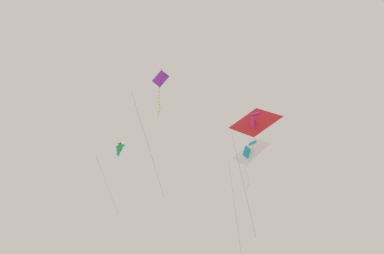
{
  "coord_description": "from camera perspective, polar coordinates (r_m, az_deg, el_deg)",
  "views": [
    {
      "loc": [
        0.0,
        35.88,
        15.59
      ],
      "look_at": [
        -0.57,
        1.9,
        29.43
      ],
      "focal_mm": 39.84,
      "sensor_mm": 36.0,
      "label": 1
    }
  ],
  "objects": [
    {
      "name": "kite_fish_far_centre",
      "position": [
        44.04,
        -9.64,
        -2.73
      ],
      "size": [
        2.9,
        2.59,
        7.13
      ],
      "rotation": [
        0.26,
        0.0,
        5.72
      ],
      "color": "green"
    },
    {
      "name": "kite_delta_highest",
      "position": [
        32.92,
        8.39,
        0.63
      ],
      "size": [
        3.41,
        2.58,
        9.4
      ],
      "rotation": [
        0.32,
        0.0,
        5.74
      ],
      "color": "red"
    },
    {
      "name": "kite_diamond_low_drifter",
      "position": [
        34.24,
        -4.27,
        6.2
      ],
      "size": [
        3.05,
        2.58,
        10.09
      ],
      "rotation": [
        0.14,
        0.0,
        5.86
      ],
      "color": "purple"
    },
    {
      "name": "kite_delta_near_right",
      "position": [
        37.17,
        7.73,
        -3.28
      ],
      "size": [
        3.34,
        3.35,
        9.65
      ],
      "rotation": [
        0.41,
        0.0,
        5.32
      ],
      "color": "white"
    }
  ]
}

